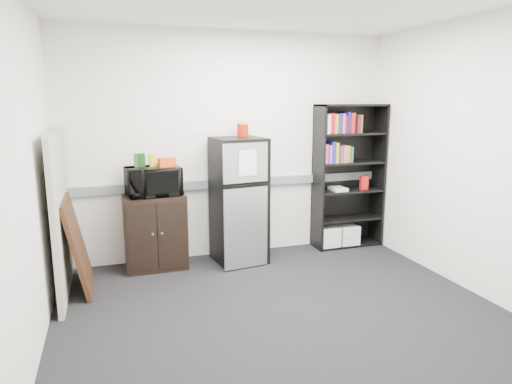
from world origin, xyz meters
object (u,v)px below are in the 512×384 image
bookshelf (347,173)px  microwave (153,181)px  refrigerator (239,201)px  cubicle_partition (60,214)px  cabinet (155,232)px

bookshelf → microwave: 2.47m
refrigerator → microwave: bearing=168.3°
cubicle_partition → microwave: (0.94, 0.40, 0.20)m
cubicle_partition → refrigerator: (1.91, 0.34, -0.07)m
cabinet → microwave: 0.59m
bookshelf → microwave: bearing=-178.1°
bookshelf → refrigerator: bookshelf is taller
microwave → refrigerator: 1.01m
bookshelf → refrigerator: (-1.50, -0.15, -0.23)m
microwave → refrigerator: size_ratio=0.39×
bookshelf → cabinet: 2.53m
cabinet → refrigerator: (0.97, -0.08, 0.31)m
bookshelf → cubicle_partition: (-3.41, -0.49, -0.16)m
bookshelf → cabinet: bearing=-178.5°
cabinet → refrigerator: refrigerator is taller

